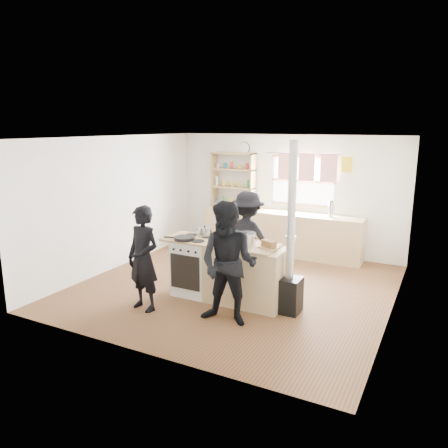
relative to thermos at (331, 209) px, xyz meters
The scene contains 14 objects.
ground 2.67m from the thermos, 114.91° to the right, with size 5.00×5.00×0.01m, color brown.
back_counter 1.20m from the thermos, behind, with size 3.40×0.55×0.90m, color tan.
shelving_unit 2.28m from the thermos, behind, with size 1.00×0.28×1.20m.
thermos is the anchor object (origin of this frame).
cooking_island 2.97m from the thermos, 107.74° to the right, with size 1.97×0.64×0.93m.
skillet_greens 3.33m from the thermos, 118.11° to the right, with size 0.39×0.39×0.05m.
roast_tray 2.91m from the thermos, 106.79° to the right, with size 0.35×0.33×0.08m.
stockpot_stove 2.95m from the thermos, 118.35° to the right, with size 0.22×0.22×0.18m.
stockpot_counter 2.82m from the thermos, 101.78° to the right, with size 0.29×0.29×0.21m.
bread_board 2.79m from the thermos, 94.35° to the right, with size 0.34×0.29×0.12m.
flue_heater 2.81m from the thermos, 87.63° to the right, with size 0.35×0.35×2.50m.
person_near_left 4.10m from the thermos, 116.54° to the right, with size 0.57×0.38×1.57m, color black.
person_near_right 3.55m from the thermos, 98.15° to the right, with size 0.83×0.65×1.71m, color black.
person_far 2.16m from the thermos, 115.92° to the right, with size 1.04×0.60×1.61m, color black.
Camera 1 is at (3.07, -6.31, 2.70)m, focal length 35.00 mm.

